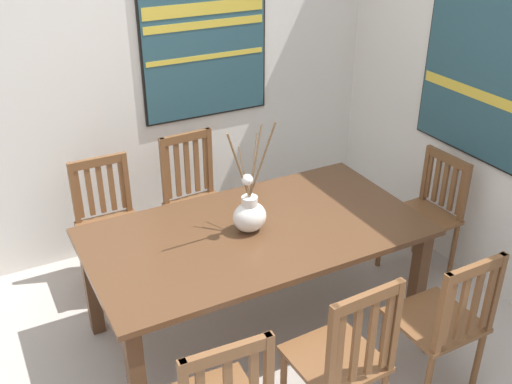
{
  "coord_description": "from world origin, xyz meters",
  "views": [
    {
      "loc": [
        -1.23,
        -2.18,
        2.56
      ],
      "look_at": [
        0.16,
        0.46,
        0.97
      ],
      "focal_mm": 41.88,
      "sensor_mm": 36.0,
      "label": 1
    }
  ],
  "objects_px": {
    "centerpiece_vase": "(250,213)",
    "chair_2": "(109,221)",
    "chair_0": "(444,321)",
    "dining_table": "(256,242)",
    "painting_on_side_wall": "(477,71)",
    "chair_4": "(427,212)",
    "chair_3": "(343,358)",
    "chair_5": "(196,199)",
    "painting_on_back_wall": "(205,43)"
  },
  "relations": [
    {
      "from": "centerpiece_vase",
      "to": "chair_5",
      "type": "relative_size",
      "value": 0.7
    },
    {
      "from": "centerpiece_vase",
      "to": "painting_on_side_wall",
      "type": "height_order",
      "value": "painting_on_side_wall"
    },
    {
      "from": "chair_3",
      "to": "painting_on_side_wall",
      "type": "distance_m",
      "value": 2.12
    },
    {
      "from": "centerpiece_vase",
      "to": "chair_2",
      "type": "relative_size",
      "value": 0.75
    },
    {
      "from": "centerpiece_vase",
      "to": "chair_3",
      "type": "relative_size",
      "value": 0.69
    },
    {
      "from": "chair_2",
      "to": "chair_0",
      "type": "bearing_deg",
      "value": -55.31
    },
    {
      "from": "dining_table",
      "to": "chair_3",
      "type": "xyz_separation_m",
      "value": [
        -0.01,
        -0.92,
        -0.14
      ]
    },
    {
      "from": "dining_table",
      "to": "centerpiece_vase",
      "type": "xyz_separation_m",
      "value": [
        -0.04,
        0.01,
        0.21
      ]
    },
    {
      "from": "centerpiece_vase",
      "to": "dining_table",
      "type": "bearing_deg",
      "value": -7.76
    },
    {
      "from": "chair_5",
      "to": "painting_on_side_wall",
      "type": "relative_size",
      "value": 0.85
    },
    {
      "from": "dining_table",
      "to": "chair_5",
      "type": "relative_size",
      "value": 2.03
    },
    {
      "from": "chair_4",
      "to": "chair_2",
      "type": "bearing_deg",
      "value": 155.83
    },
    {
      "from": "chair_0",
      "to": "painting_on_back_wall",
      "type": "height_order",
      "value": "painting_on_back_wall"
    },
    {
      "from": "centerpiece_vase",
      "to": "chair_5",
      "type": "bearing_deg",
      "value": 88.2
    },
    {
      "from": "dining_table",
      "to": "centerpiece_vase",
      "type": "height_order",
      "value": "centerpiece_vase"
    },
    {
      "from": "dining_table",
      "to": "painting_on_side_wall",
      "type": "xyz_separation_m",
      "value": [
        1.64,
        0.03,
        0.81
      ]
    },
    {
      "from": "centerpiece_vase",
      "to": "chair_2",
      "type": "bearing_deg",
      "value": 123.7
    },
    {
      "from": "centerpiece_vase",
      "to": "painting_on_back_wall",
      "type": "bearing_deg",
      "value": 76.2
    },
    {
      "from": "chair_0",
      "to": "chair_3",
      "type": "xyz_separation_m",
      "value": [
        -0.64,
        0.01,
        0.02
      ]
    },
    {
      "from": "dining_table",
      "to": "painting_on_side_wall",
      "type": "relative_size",
      "value": 1.73
    },
    {
      "from": "centerpiece_vase",
      "to": "chair_0",
      "type": "xyz_separation_m",
      "value": [
        0.67,
        -0.93,
        -0.36
      ]
    },
    {
      "from": "chair_4",
      "to": "painting_on_side_wall",
      "type": "relative_size",
      "value": 0.78
    },
    {
      "from": "chair_0",
      "to": "chair_2",
      "type": "distance_m",
      "value": 2.24
    },
    {
      "from": "centerpiece_vase",
      "to": "chair_4",
      "type": "distance_m",
      "value": 1.45
    },
    {
      "from": "chair_2",
      "to": "chair_3",
      "type": "relative_size",
      "value": 0.93
    },
    {
      "from": "painting_on_side_wall",
      "to": "chair_0",
      "type": "bearing_deg",
      "value": -136.36
    },
    {
      "from": "dining_table",
      "to": "painting_on_back_wall",
      "type": "height_order",
      "value": "painting_on_back_wall"
    },
    {
      "from": "chair_2",
      "to": "chair_5",
      "type": "distance_m",
      "value": 0.64
    },
    {
      "from": "chair_4",
      "to": "painting_on_side_wall",
      "type": "xyz_separation_m",
      "value": [
        0.27,
        0.02,
        0.97
      ]
    },
    {
      "from": "dining_table",
      "to": "chair_3",
      "type": "bearing_deg",
      "value": -90.49
    },
    {
      "from": "chair_2",
      "to": "chair_3",
      "type": "bearing_deg",
      "value": -70.84
    },
    {
      "from": "chair_3",
      "to": "dining_table",
      "type": "bearing_deg",
      "value": 89.51
    },
    {
      "from": "chair_3",
      "to": "painting_on_back_wall",
      "type": "relative_size",
      "value": 0.89
    },
    {
      "from": "chair_0",
      "to": "chair_5",
      "type": "xyz_separation_m",
      "value": [
        -0.64,
        1.83,
        0.02
      ]
    },
    {
      "from": "centerpiece_vase",
      "to": "chair_4",
      "type": "height_order",
      "value": "centerpiece_vase"
    },
    {
      "from": "chair_2",
      "to": "painting_on_back_wall",
      "type": "relative_size",
      "value": 0.83
    },
    {
      "from": "chair_5",
      "to": "painting_on_side_wall",
      "type": "height_order",
      "value": "painting_on_side_wall"
    },
    {
      "from": "dining_table",
      "to": "painting_on_back_wall",
      "type": "distance_m",
      "value": 1.61
    },
    {
      "from": "painting_on_back_wall",
      "to": "painting_on_side_wall",
      "type": "bearing_deg",
      "value": -44.11
    },
    {
      "from": "chair_3",
      "to": "painting_on_side_wall",
      "type": "height_order",
      "value": "painting_on_side_wall"
    },
    {
      "from": "chair_3",
      "to": "chair_4",
      "type": "xyz_separation_m",
      "value": [
        1.38,
        0.93,
        -0.02
      ]
    },
    {
      "from": "chair_4",
      "to": "dining_table",
      "type": "bearing_deg",
      "value": -179.49
    },
    {
      "from": "dining_table",
      "to": "centerpiece_vase",
      "type": "bearing_deg",
      "value": 172.24
    },
    {
      "from": "chair_4",
      "to": "painting_on_side_wall",
      "type": "bearing_deg",
      "value": 3.99
    },
    {
      "from": "centerpiece_vase",
      "to": "chair_2",
      "type": "xyz_separation_m",
      "value": [
        -0.61,
        0.91,
        -0.36
      ]
    },
    {
      "from": "dining_table",
      "to": "painting_on_back_wall",
      "type": "bearing_deg",
      "value": 77.79
    },
    {
      "from": "dining_table",
      "to": "chair_3",
      "type": "distance_m",
      "value": 0.93
    },
    {
      "from": "chair_2",
      "to": "chair_4",
      "type": "relative_size",
      "value": 1.03
    },
    {
      "from": "chair_3",
      "to": "chair_4",
      "type": "distance_m",
      "value": 1.66
    },
    {
      "from": "painting_on_side_wall",
      "to": "dining_table",
      "type": "bearing_deg",
      "value": -178.92
    }
  ]
}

